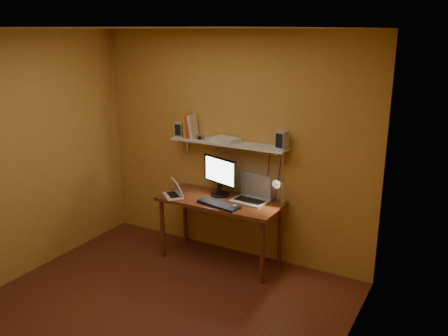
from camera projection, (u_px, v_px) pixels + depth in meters
The scene contains 14 objects.
room at pixel (145, 184), 4.10m from camera, with size 3.44×3.24×2.64m.
desk at pixel (220, 207), 5.34m from camera, with size 1.40×0.60×0.75m.
wall_shelf at pixel (228, 143), 5.31m from camera, with size 1.40×0.25×0.21m.
monitor at pixel (220, 174), 5.38m from camera, with size 0.48×0.27×0.45m.
laptop at pixel (252, 194), 5.27m from camera, with size 0.42×0.32×0.29m.
netbook at pixel (175, 192), 5.42m from camera, with size 0.33×0.32×0.19m.
keyboard at pixel (219, 204), 5.14m from camera, with size 0.50×0.17×0.03m, color black.
mouse at pixel (235, 206), 5.07m from camera, with size 0.09×0.06×0.03m, color silver.
desk_lamp at pixel (280, 188), 5.06m from camera, with size 0.09×0.23×0.38m.
speaker_left at pixel (180, 129), 5.56m from camera, with size 0.09×0.09×0.17m, color #95989D.
speaker_right at pixel (282, 140), 4.98m from camera, with size 0.11×0.11×0.19m, color #95989D.
books at pixel (190, 126), 5.51m from camera, with size 0.16×0.19×0.27m.
shelf_camera at pixel (200, 138), 5.39m from camera, with size 0.10×0.05×0.06m.
router at pixel (226, 140), 5.31m from camera, with size 0.30×0.20×0.05m, color silver.
Camera 1 is at (2.49, -3.07, 2.59)m, focal length 38.00 mm.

